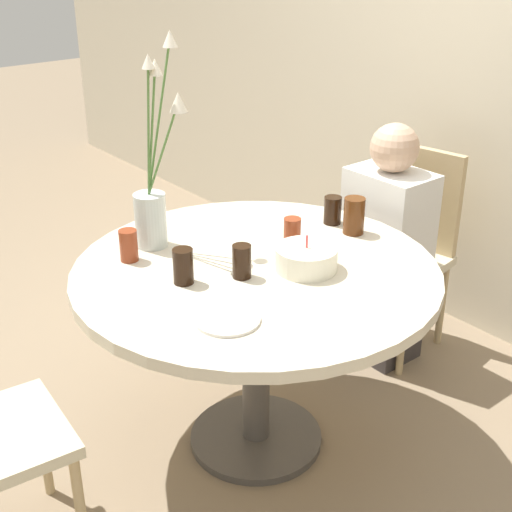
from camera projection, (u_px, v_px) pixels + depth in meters
name	position (u px, v px, depth m)	size (l,w,h in m)	color
ground_plane	(256.00, 440.00, 2.72)	(16.00, 16.00, 0.00)	#89755B
dining_table	(256.00, 298.00, 2.45)	(1.24, 1.24, 0.74)	beige
chair_right_flank	(405.00, 239.00, 3.17)	(0.46, 0.46, 0.91)	beige
birthday_cake	(306.00, 259.00, 2.37)	(0.21, 0.21, 0.12)	white
flower_vase	(153.00, 193.00, 2.47)	(0.19, 0.18, 0.74)	silver
side_plate	(227.00, 319.00, 2.07)	(0.19, 0.19, 0.01)	silver
drink_glass_0	(292.00, 233.00, 2.52)	(0.06, 0.06, 0.11)	maroon
drink_glass_1	(183.00, 266.00, 2.27)	(0.07, 0.07, 0.12)	black
drink_glass_2	(129.00, 245.00, 2.42)	(0.06, 0.06, 0.11)	maroon
drink_glass_3	(354.00, 216.00, 2.63)	(0.08, 0.08, 0.14)	#51280F
drink_glass_4	(242.00, 261.00, 2.31)	(0.06, 0.06, 0.11)	black
drink_glass_5	(333.00, 210.00, 2.72)	(0.07, 0.07, 0.11)	black
person_guest	(386.00, 252.00, 3.06)	(0.34, 0.24, 1.07)	#383333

